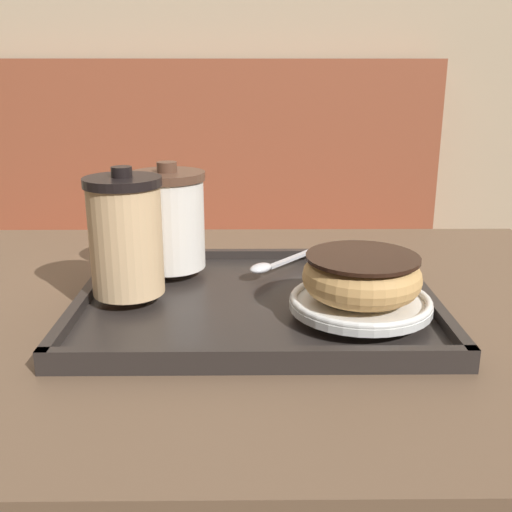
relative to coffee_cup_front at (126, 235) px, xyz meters
name	(u,v)px	position (x,y,z in m)	size (l,w,h in m)	color
booth_bench	(208,317)	(0.02, 0.89, -0.48)	(1.28, 0.44, 1.00)	brown
cafe_table	(234,415)	(0.12, 0.03, -0.25)	(0.96, 0.69, 0.70)	brown
serving_tray	(256,302)	(0.15, 0.01, -0.08)	(0.41, 0.33, 0.02)	#282321
coffee_cup_front	(126,235)	(0.00, 0.00, 0.00)	(0.09, 0.09, 0.14)	#E0B784
coffee_cup_rear	(169,219)	(0.04, 0.09, 0.00)	(0.09, 0.09, 0.14)	white
plate_with_chocolate_donut	(360,302)	(0.26, -0.05, -0.06)	(0.15, 0.15, 0.01)	white
donut_chocolate_glazed	(362,276)	(0.26, -0.05, -0.03)	(0.13, 0.13, 0.04)	tan
spoon	(271,265)	(0.17, 0.09, -0.06)	(0.11, 0.12, 0.01)	silver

